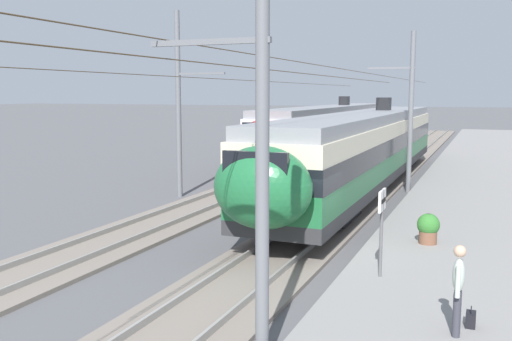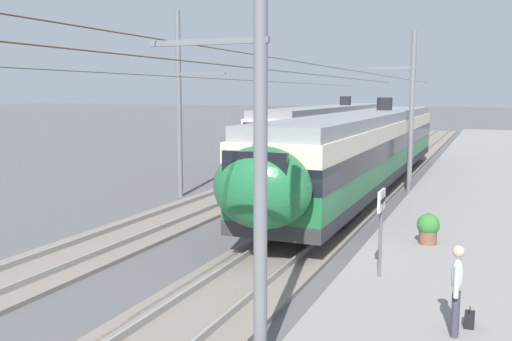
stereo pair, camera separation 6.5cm
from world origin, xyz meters
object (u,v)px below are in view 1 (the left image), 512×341
catenary_mast_mid (408,109)px  passenger_walking (458,285)px  catenary_mast_west (253,150)px  catenary_mast_far_side (182,103)px  handbag_beside_passenger (471,319)px  train_far_track (329,128)px  train_near_platform (366,146)px  potted_plant_platform_edge (428,227)px  platform_sign (382,213)px

catenary_mast_mid → passenger_walking: bearing=-169.3°
catenary_mast_west → catenary_mast_far_side: bearing=34.0°
catenary_mast_far_side → handbag_beside_passenger: bearing=-132.2°
train_far_track → handbag_beside_passenger: 31.71m
train_near_platform → catenary_mast_mid: (0.69, -1.82, 1.83)m
train_far_track → catenary_mast_mid: 14.78m
catenary_mast_mid → catenary_mast_far_side: 10.76m
train_near_platform → catenary_mast_west: 18.65m
train_near_platform → potted_plant_platform_edge: bearing=-158.9°
potted_plant_platform_edge → passenger_walking: bearing=-170.0°
catenary_mast_mid → potted_plant_platform_edge: catenary_mast_mid is taller
catenary_mast_far_side → potted_plant_platform_edge: catenary_mast_far_side is taller
catenary_mast_mid → handbag_beside_passenger: size_ratio=123.06×
potted_plant_platform_edge → handbag_beside_passenger: bearing=-166.9°
catenary_mast_mid → train_near_platform: bearing=110.6°
platform_sign → catenary_mast_far_side: bearing=49.0°
train_near_platform → catenary_mast_far_side: 9.09m
passenger_walking → potted_plant_platform_edge: bearing=10.0°
platform_sign → potted_plant_platform_edge: (3.59, -0.75, -1.06)m
train_far_track → passenger_walking: 32.09m
handbag_beside_passenger → catenary_mast_mid: bearing=11.8°
catenary_mast_west → potted_plant_platform_edge: (8.09, -2.19, -2.93)m
train_near_platform → train_far_track: size_ratio=1.02×
handbag_beside_passenger → catenary_mast_west: bearing=121.2°
train_far_track → catenary_mast_far_side: size_ratio=0.57×
catenary_mast_mid → potted_plant_platform_edge: bearing=-168.9°
catenary_mast_far_side → platform_sign: (-9.36, -10.78, -2.42)m
train_near_platform → potted_plant_platform_edge: size_ratio=31.74×
catenary_mast_mid → catenary_mast_far_side: size_ratio=1.00×
train_far_track → handbag_beside_passenger: train_far_track is taller
platform_sign → handbag_beside_passenger: platform_sign is taller
catenary_mast_west → potted_plant_platform_edge: catenary_mast_west is taller
catenary_mast_west → platform_sign: size_ratio=23.38×
platform_sign → handbag_beside_passenger: 3.46m
catenary_mast_west → catenary_mast_mid: (19.18, -0.01, 0.24)m
catenary_mast_west → passenger_walking: 4.47m
catenary_mast_mid → platform_sign: (-14.68, -1.43, -2.11)m
catenary_mast_west → catenary_mast_mid: 19.18m
catenary_mast_west → potted_plant_platform_edge: 8.88m
platform_sign → train_far_track: bearing=17.7°
catenary_mast_west → platform_sign: bearing=-17.8°
passenger_walking → handbag_beside_passenger: passenger_walking is taller
train_near_platform → passenger_walking: size_ratio=16.91×
platform_sign → passenger_walking: platform_sign is taller
train_far_track → potted_plant_platform_edge: bearing=-158.3°
train_near_platform → platform_sign: train_near_platform is taller
handbag_beside_passenger → platform_sign: bearing=42.4°
platform_sign → train_near_platform: bearing=13.1°
catenary_mast_far_side → platform_sign: bearing=-131.0°
passenger_walking → handbag_beside_passenger: size_ratio=4.19×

